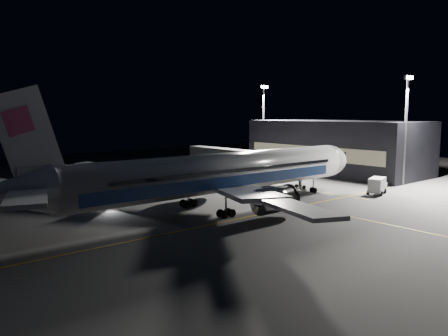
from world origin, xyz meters
TOP-DOWN VIEW (x-y plane):
  - ground at (0.00, 0.00)m, footprint 200.00×200.00m
  - guide_line_main at (10.00, 0.00)m, footprint 0.25×80.00m
  - guide_line_cross at (0.00, -6.00)m, footprint 70.00×0.25m
  - guide_line_side at (22.00, 10.00)m, footprint 0.25×40.00m
  - airliner at (-1.08, 0.00)m, footprint 61.48×54.22m
  - terminal at (45.98, 14.00)m, footprint 18.12×40.00m
  - jet_bridge at (22.00, 18.06)m, footprint 3.60×34.40m
  - floodlight_mast_north at (40.00, 31.99)m, footprint 2.40×0.68m
  - floodlight_mast_south at (40.00, -6.01)m, footprint 2.40×0.67m
  - service_truck at (28.04, -7.77)m, footprint 5.87×3.82m
  - baggage_tug at (-12.21, 11.52)m, footprint 2.98×2.66m
  - safety_cone_a at (6.00, 6.14)m, footprint 0.41×0.41m
  - safety_cone_b at (6.00, 6.30)m, footprint 0.43×0.43m
  - safety_cone_c at (-5.52, 12.74)m, footprint 0.42×0.42m

SIDE VIEW (x-z plane):
  - ground at x=0.00m, z-range 0.00..0.00m
  - guide_line_main at x=10.00m, z-range 0.00..0.01m
  - guide_line_cross at x=0.00m, z-range 0.00..0.01m
  - guide_line_side at x=22.00m, z-range 0.00..0.01m
  - safety_cone_a at x=6.00m, z-range 0.00..0.62m
  - safety_cone_c at x=-5.52m, z-range 0.00..0.63m
  - safety_cone_b at x=6.00m, z-range 0.00..0.65m
  - baggage_tug at x=-12.21m, z-range -0.07..1.74m
  - service_truck at x=28.04m, z-range 0.10..2.90m
  - jet_bridge at x=22.00m, z-range 1.43..7.73m
  - airliner at x=-1.08m, z-range -3.16..13.48m
  - terminal at x=45.98m, z-range 0.00..12.00m
  - floodlight_mast_north at x=40.00m, z-range 2.02..22.72m
  - floodlight_mast_south at x=40.00m, z-range 2.02..22.72m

